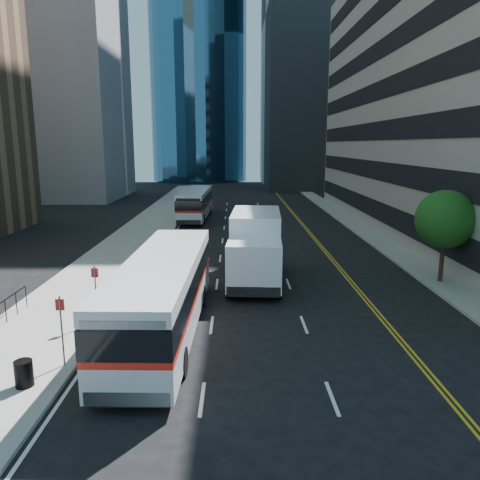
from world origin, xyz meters
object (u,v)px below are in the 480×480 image
at_px(bus_rear, 196,203).
at_px(box_truck, 255,246).
at_px(bus_front, 164,292).
at_px(trash_can, 24,373).
at_px(street_tree, 445,219).

height_order(bus_rear, box_truck, box_truck).
height_order(bus_front, box_truck, box_truck).
bearing_deg(box_truck, trash_can, -119.12).
bearing_deg(street_tree, trash_can, -147.86).
bearing_deg(box_truck, bus_rear, 106.62).
bearing_deg(bus_rear, box_truck, -75.06).
relative_size(street_tree, bus_front, 0.41).
bearing_deg(box_truck, street_tree, -0.43).
xyz_separation_m(bus_rear, trash_can, (-2.55, -35.08, -1.07)).
bearing_deg(bus_front, box_truck, 63.18).
height_order(bus_rear, trash_can, bus_rear).
bearing_deg(bus_rear, street_tree, -54.63).
relative_size(street_tree, bus_rear, 0.43).
bearing_deg(bus_front, street_tree, 26.81).
relative_size(bus_front, trash_can, 14.72).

